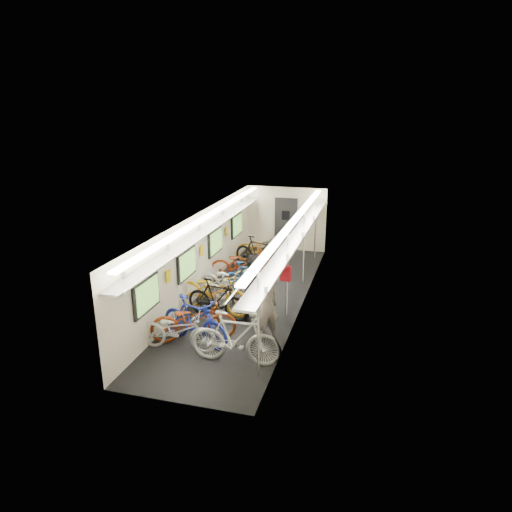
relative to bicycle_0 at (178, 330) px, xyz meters
The scene contains 16 objects.
train_car_shell 4.09m from the bicycle_0, 84.11° to the left, with size 10.00×10.00×10.00m.
bicycle_0 is the anchor object (origin of this frame).
bicycle_1 0.45m from the bicycle_0, 54.27° to the left, with size 0.53×1.89×1.13m, color #1A28A0.
bicycle_2 0.51m from the bicycle_0, 68.44° to the left, with size 0.69×1.98×1.04m, color #973510.
bicycle_3 1.79m from the bicycle_0, 80.40° to the left, with size 0.50×1.76×1.06m, color black.
bicycle_4 2.11m from the bicycle_0, 87.86° to the left, with size 0.77×2.20×1.15m, color orange.
bicycle_5 2.21m from the bicycle_0, 74.33° to the left, with size 0.52×1.83×1.10m, color silver.
bicycle_6 2.93m from the bicycle_0, 83.88° to the left, with size 0.72×2.08×1.09m, color #BBBABF.
bicycle_7 3.76m from the bicycle_0, 81.65° to the left, with size 0.44×1.55×0.93m, color #184D95.
bicycle_8 4.53m from the bicycle_0, 88.27° to the left, with size 0.73×2.09×1.10m, color maroon.
bicycle_9 5.72m from the bicycle_0, 86.69° to the left, with size 0.53×1.88×1.13m, color black.
bicycle_10 6.46m from the bicycle_0, 87.08° to the left, with size 0.68×1.94×1.02m, color #B86C11.
bicycle_11 1.44m from the bicycle_0, ahead, with size 0.55×1.95×1.17m, color silver.
passenger_near 2.06m from the bicycle_0, 28.13° to the left, with size 0.63×0.41×1.72m, color gray.
passenger_mid 2.25m from the bicycle_0, 56.19° to the left, with size 0.86×0.67×1.77m, color black.
backpack 2.99m from the bicycle_0, 45.98° to the left, with size 0.26×0.14×0.38m, color #B3111E.
Camera 1 is at (3.30, -11.52, 5.15)m, focal length 32.00 mm.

